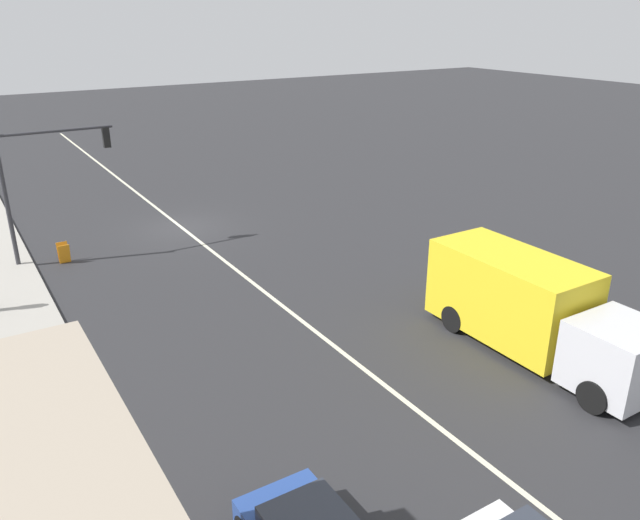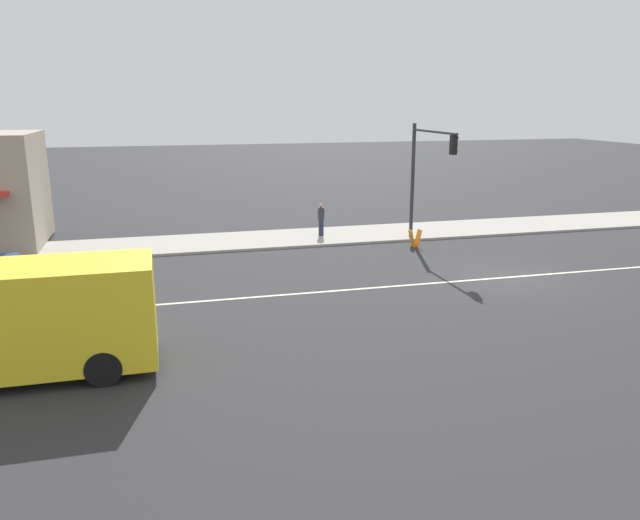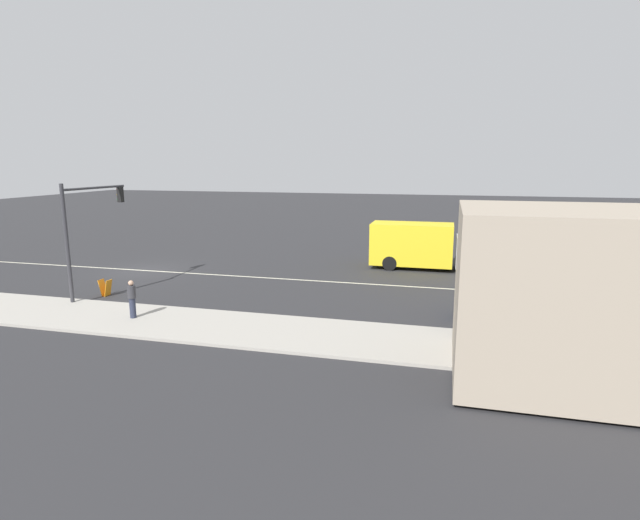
% 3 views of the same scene
% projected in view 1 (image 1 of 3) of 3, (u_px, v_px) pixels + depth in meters
% --- Properties ---
extents(ground_plane, '(160.00, 160.00, 0.00)m').
position_uv_depth(ground_plane, '(422.00, 414.00, 16.47)').
color(ground_plane, '#2B2B2D').
extents(lane_marking_center, '(0.16, 60.00, 0.01)m').
position_uv_depth(lane_marking_center, '(182.00, 228.00, 30.66)').
color(lane_marking_center, beige).
rests_on(lane_marking_center, ground).
extents(traffic_signal_main, '(4.59, 0.34, 5.60)m').
position_uv_depth(traffic_signal_main, '(40.00, 171.00, 25.27)').
color(traffic_signal_main, '#333338').
rests_on(traffic_signal_main, sidewalk_right).
extents(warning_aframe_sign, '(0.45, 0.53, 0.84)m').
position_uv_depth(warning_aframe_sign, '(64.00, 253.00, 26.29)').
color(warning_aframe_sign, orange).
rests_on(warning_aframe_sign, ground).
extents(delivery_truck, '(2.44, 7.50, 2.87)m').
position_uv_depth(delivery_truck, '(531.00, 308.00, 19.07)').
color(delivery_truck, silver).
rests_on(delivery_truck, ground).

